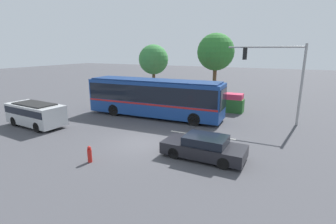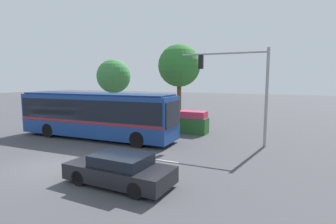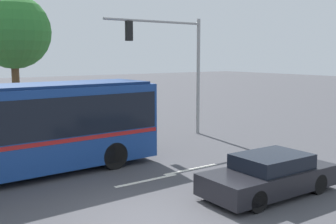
# 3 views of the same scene
# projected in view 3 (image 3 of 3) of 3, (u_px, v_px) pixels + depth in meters

# --- Properties ---
(ground_plane) EXTENTS (140.00, 140.00, 0.00)m
(ground_plane) POSITION_uv_depth(u_px,v_px,m) (148.00, 222.00, 10.32)
(ground_plane) COLOR #444449
(sedan_foreground) EXTENTS (4.36, 1.92, 1.23)m
(sedan_foreground) POSITION_uv_depth(u_px,v_px,m) (269.00, 175.00, 12.30)
(sedan_foreground) COLOR black
(sedan_foreground) RESTS_ON ground
(traffic_light_pole) EXTENTS (5.56, 0.24, 6.00)m
(traffic_light_pole) POSITION_uv_depth(u_px,v_px,m) (177.00, 57.00, 20.66)
(traffic_light_pole) COLOR gray
(traffic_light_pole) RESTS_ON ground
(flowering_hedge) EXTENTS (10.35, 1.19, 1.69)m
(flowering_hedge) POSITION_uv_depth(u_px,v_px,m) (2.00, 131.00, 18.05)
(flowering_hedge) COLOR #286028
(flowering_hedge) RESTS_ON ground
(street_tree_centre) EXTENTS (3.78, 3.78, 7.23)m
(street_tree_centre) POSITION_uv_depth(u_px,v_px,m) (13.00, 32.00, 20.87)
(street_tree_centre) COLOR brown
(street_tree_centre) RESTS_ON ground
(lane_stripe_near) EXTENTS (2.40, 0.16, 0.01)m
(lane_stripe_near) POSITION_uv_depth(u_px,v_px,m) (191.00, 169.00, 15.07)
(lane_stripe_near) COLOR silver
(lane_stripe_near) RESTS_ON ground
(lane_stripe_mid) EXTENTS (2.40, 0.16, 0.01)m
(lane_stripe_mid) POSITION_uv_depth(u_px,v_px,m) (147.00, 181.00, 13.72)
(lane_stripe_mid) COLOR silver
(lane_stripe_mid) RESTS_ON ground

